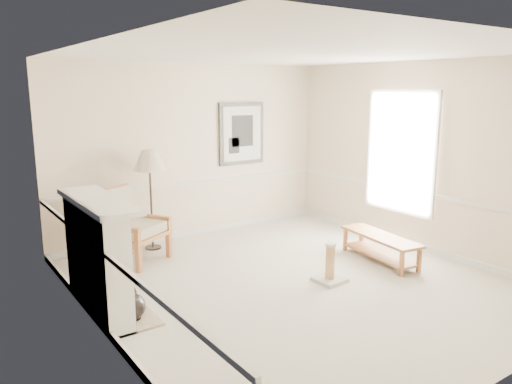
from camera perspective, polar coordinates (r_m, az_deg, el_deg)
ground at (r=6.64m, az=4.45°, el=-10.30°), size 5.50×5.50×0.00m
room at (r=6.33m, az=5.25°, el=6.07°), size 5.04×5.54×2.92m
fireplace at (r=5.88m, az=-17.59°, el=-7.12°), size 0.64×1.64×1.31m
floor_vase at (r=5.71m, az=-14.02°, el=-12.66°), size 0.30×0.30×0.88m
armchair at (r=7.53m, az=-14.57°, el=-3.34°), size 1.13×1.15×1.07m
floor_lamp at (r=7.82m, az=-12.08°, el=3.25°), size 0.62×0.62×1.57m
bench at (r=7.55m, az=13.99°, el=-5.75°), size 0.59×1.41×0.39m
scratching_post at (r=6.67m, az=8.44°, el=-8.76°), size 0.38×0.38×0.52m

